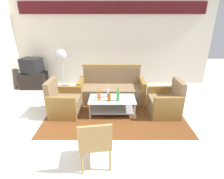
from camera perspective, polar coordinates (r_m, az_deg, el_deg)
name	(u,v)px	position (r m, az deg, el deg)	size (l,w,h in m)	color
ground_plane	(112,133)	(3.72, 0.12, -13.96)	(14.00, 14.00, 0.00)	silver
wall_back	(112,41)	(6.10, 0.03, 15.45)	(6.52, 0.19, 2.80)	silver
rug	(114,112)	(4.46, 0.73, -7.21)	(3.26, 2.18, 0.01)	brown
couch	(111,90)	(4.95, -0.21, -0.10)	(1.80, 0.75, 0.96)	#7F6647
armchair_left	(64,103)	(4.42, -15.24, -4.19)	(0.73, 0.79, 0.85)	#7F6647
armchair_right	(165,103)	(4.45, 16.64, -4.15)	(0.72, 0.77, 0.85)	#7F6647
coffee_table	(112,104)	(4.26, -0.03, -4.65)	(1.10, 0.60, 0.40)	silver
bottle_green	(118,96)	(4.06, 1.86, -2.01)	(0.07, 0.07, 0.32)	#2D8C38
bottle_orange	(99,96)	(4.09, -4.23, -2.21)	(0.06, 0.06, 0.26)	#D85919
bottle_brown	(109,97)	(4.05, -0.99, -2.54)	(0.08, 0.08, 0.24)	brown
bottle_clear	(108,93)	(4.22, -1.43, -1.13)	(0.07, 0.07, 0.29)	silver
cup	(99,96)	(4.23, -4.26, -2.03)	(0.08, 0.08, 0.10)	#2659A5
tv_stand	(34,80)	(6.42, -23.86, 2.74)	(0.80, 0.50, 0.52)	black
television	(31,66)	(6.29, -24.55, 7.04)	(0.69, 0.58, 0.48)	black
pedestal_fan	(61,57)	(5.95, -16.19, 9.91)	(0.36, 0.36, 1.27)	#2D2D33
wicker_chair	(95,141)	(2.75, -5.57, -16.07)	(0.55, 0.55, 0.84)	#AD844C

